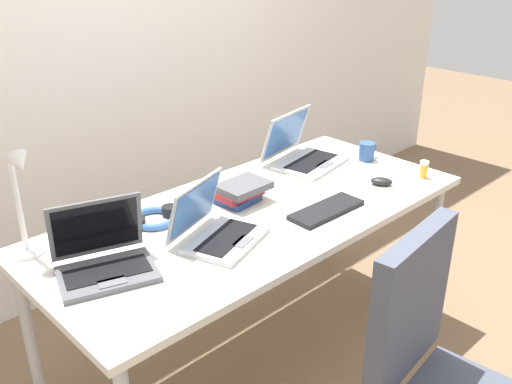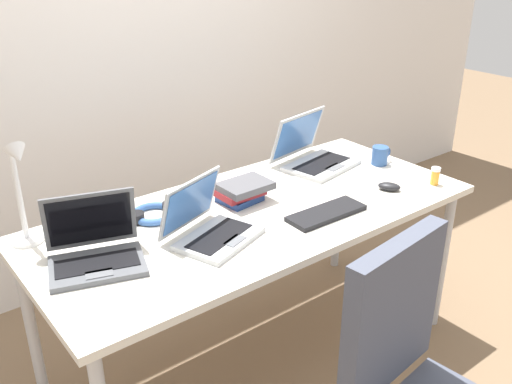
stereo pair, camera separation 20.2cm
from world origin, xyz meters
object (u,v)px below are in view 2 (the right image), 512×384
(book_stack, at_px, (242,191))
(laptop_near_mouse, at_px, (210,227))
(pill_bottle, at_px, (435,176))
(computer_mouse, at_px, (389,187))
(cell_phone, at_px, (83,226))
(coffee_mug, at_px, (380,155))
(laptop_far_corner, at_px, (95,251))
(external_keyboard, at_px, (326,213))
(desk_lamp, at_px, (21,194))
(laptop_front_left, at_px, (314,156))
(headphones, at_px, (154,213))

(book_stack, bearing_deg, laptop_near_mouse, -146.78)
(laptop_near_mouse, bearing_deg, pill_bottle, -10.98)
(computer_mouse, relative_size, cell_phone, 0.71)
(cell_phone, bearing_deg, pill_bottle, 14.83)
(computer_mouse, relative_size, pill_bottle, 1.22)
(coffee_mug, bearing_deg, laptop_far_corner, -179.51)
(cell_phone, distance_m, coffee_mug, 1.40)
(laptop_far_corner, bearing_deg, external_keyboard, -14.48)
(desk_lamp, distance_m, laptop_far_corner, 0.33)
(external_keyboard, height_order, pill_bottle, pill_bottle)
(laptop_front_left, bearing_deg, cell_phone, 176.18)
(headphones, xyz_separation_m, pill_bottle, (1.13, -0.48, 0.03))
(desk_lamp, relative_size, book_stack, 1.86)
(pill_bottle, bearing_deg, headphones, 156.99)
(desk_lamp, xyz_separation_m, computer_mouse, (1.37, -0.47, -0.18))
(computer_mouse, height_order, coffee_mug, coffee_mug)
(book_stack, bearing_deg, laptop_far_corner, -172.61)
(laptop_near_mouse, height_order, pill_bottle, laptop_near_mouse)
(external_keyboard, xyz_separation_m, coffee_mug, (0.58, 0.23, 0.03))
(laptop_near_mouse, relative_size, computer_mouse, 3.85)
(cell_phone, bearing_deg, laptop_far_corner, -66.19)
(cell_phone, distance_m, book_stack, 0.64)
(desk_lamp, distance_m, computer_mouse, 1.46)
(computer_mouse, bearing_deg, book_stack, 118.76)
(laptop_near_mouse, relative_size, laptop_front_left, 0.96)
(desk_lamp, bearing_deg, laptop_front_left, -2.77)
(laptop_near_mouse, relative_size, laptop_far_corner, 1.00)
(computer_mouse, bearing_deg, laptop_far_corner, 136.99)
(desk_lamp, xyz_separation_m, laptop_near_mouse, (0.53, -0.35, -0.15))
(pill_bottle, xyz_separation_m, book_stack, (-0.77, 0.38, 0.00))
(laptop_far_corner, bearing_deg, computer_mouse, -9.82)
(laptop_near_mouse, xyz_separation_m, laptop_far_corner, (-0.40, 0.09, 0.00))
(laptop_front_left, xyz_separation_m, coffee_mug, (0.26, -0.18, -0.00))
(laptop_far_corner, distance_m, external_keyboard, 0.88)
(book_stack, distance_m, coffee_mug, 0.77)
(laptop_front_left, relative_size, external_keyboard, 1.17)
(laptop_far_corner, bearing_deg, coffee_mug, 0.49)
(computer_mouse, xyz_separation_m, coffee_mug, (0.20, 0.23, 0.03))
(desk_lamp, xyz_separation_m, cell_phone, (0.20, 0.01, -0.19))
(laptop_front_left, distance_m, pill_bottle, 0.56)
(desk_lamp, height_order, laptop_front_left, desk_lamp)
(laptop_front_left, distance_m, external_keyboard, 0.53)
(laptop_near_mouse, distance_m, pill_bottle, 1.06)
(external_keyboard, distance_m, pill_bottle, 0.59)
(desk_lamp, bearing_deg, pill_bottle, -19.44)
(desk_lamp, relative_size, laptop_near_mouse, 1.08)
(laptop_front_left, bearing_deg, laptop_far_corner, -170.52)
(desk_lamp, xyz_separation_m, laptop_front_left, (1.31, -0.06, -0.15))
(book_stack, bearing_deg, headphones, 164.93)
(laptop_front_left, distance_m, laptop_far_corner, 1.20)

